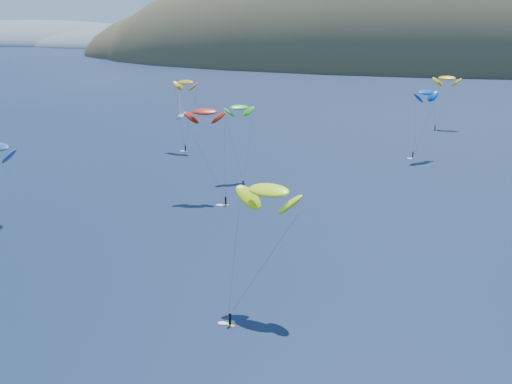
{
  "coord_description": "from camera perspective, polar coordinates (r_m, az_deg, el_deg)",
  "views": [
    {
      "loc": [
        28.49,
        -46.15,
        43.22
      ],
      "look_at": [
        -5.91,
        80.0,
        9.0
      ],
      "focal_mm": 50.0,
      "sensor_mm": 36.0,
      "label": 1
    }
  ],
  "objects": [
    {
      "name": "island",
      "position": [
        610.99,
        16.42,
        9.01
      ],
      "size": [
        730.0,
        300.0,
        210.0
      ],
      "color": "#3D3526",
      "rests_on": "ground"
    },
    {
      "name": "headland",
      "position": [
        927.67,
        -15.79,
        11.25
      ],
      "size": [
        460.0,
        250.0,
        60.0
      ],
      "color": "slate",
      "rests_on": "ground"
    },
    {
      "name": "sailboat",
      "position": [
        288.1,
        -6.02,
        6.15
      ],
      "size": [
        9.3,
        8.09,
        11.16
      ],
      "rotation": [
        0.0,
        0.0,
        0.25
      ],
      "color": "silver",
      "rests_on": "ground"
    },
    {
      "name": "kitesurfer_1",
      "position": [
        221.54,
        -5.66,
        8.73
      ],
      "size": [
        9.17,
        8.54,
        22.98
      ],
      "rotation": [
        0.0,
        0.0,
        -0.27
      ],
      "color": "yellow",
      "rests_on": "ground"
    },
    {
      "name": "kitesurfer_2",
      "position": [
        102.96,
        1.03,
        0.12
      ],
      "size": [
        11.26,
        13.7,
        20.26
      ],
      "rotation": [
        0.0,
        0.0,
        -0.32
      ],
      "color": "yellow",
      "rests_on": "ground"
    },
    {
      "name": "kitesurfer_3",
      "position": [
        182.12,
        -1.37,
        6.77
      ],
      "size": [
        8.74,
        14.58,
        20.4
      ],
      "rotation": [
        0.0,
        0.0,
        0.69
      ],
      "color": "yellow",
      "rests_on": "ground"
    },
    {
      "name": "kitesurfer_4",
      "position": [
        213.38,
        13.44,
        7.76
      ],
      "size": [
        8.97,
        9.95,
        21.63
      ],
      "rotation": [
        0.0,
        0.0,
        0.93
      ],
      "color": "yellow",
      "rests_on": "ground"
    },
    {
      "name": "kitesurfer_9",
      "position": [
        163.93,
        -4.12,
        6.41
      ],
      "size": [
        12.64,
        10.33,
        22.34
      ],
      "rotation": [
        0.0,
        0.0,
        0.23
      ],
      "color": "yellow",
      "rests_on": "ground"
    },
    {
      "name": "kitesurfer_11",
      "position": [
        270.01,
        15.04,
        8.8
      ],
      "size": [
        10.32,
        11.62,
        20.66
      ],
      "rotation": [
        0.0,
        0.0,
        -0.17
      ],
      "color": "yellow",
      "rests_on": "ground"
    }
  ]
}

